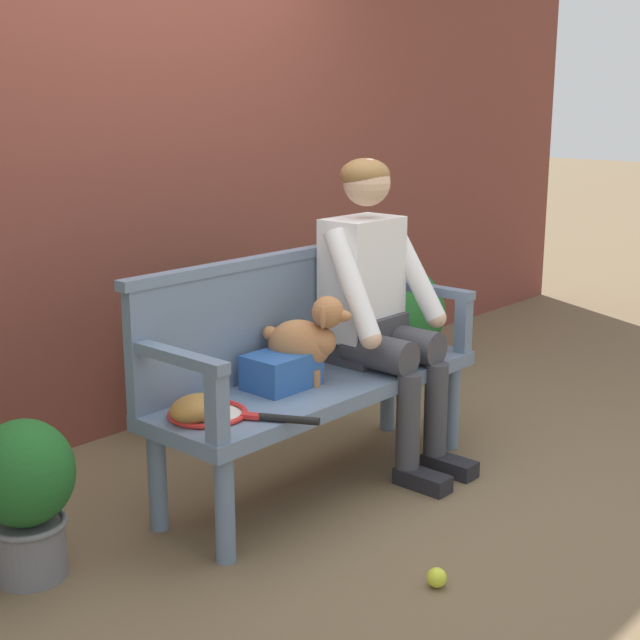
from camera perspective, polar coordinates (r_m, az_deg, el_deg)
name	(u,v)px	position (r m, az deg, el deg)	size (l,w,h in m)	color
ground_plane	(320,484)	(3.82, 0.00, -10.34)	(40.00, 40.00, 0.00)	brown
brick_garden_fence	(120,139)	(4.44, -12.58, 11.11)	(8.00, 0.30, 2.76)	brown
hedge_bush_mid_right	(216,341)	(4.50, -6.60, -1.33)	(0.77, 0.51, 0.79)	#1E5B23
hedge_bush_mid_left	(371,315)	(5.31, 3.24, 0.34)	(1.03, 0.79, 0.66)	#1E5B23
garden_bench	(320,394)	(3.68, 0.00, -4.74)	(1.56, 0.49, 0.46)	slate
bench_backrest	(282,311)	(3.73, -2.45, 0.59)	(1.60, 0.06, 0.50)	slate
bench_armrest_left_end	(193,378)	(3.05, -8.06, -3.66)	(0.06, 0.49, 0.28)	slate
bench_armrest_right_end	(442,304)	(4.12, 7.75, 0.98)	(0.06, 0.49, 0.28)	slate
person_seated	(376,301)	(3.84, 3.60, 1.22)	(0.56, 0.64, 1.33)	black
dog_on_bench	(307,339)	(3.58, -0.83, -1.23)	(0.27, 0.35, 0.36)	#AD7042
tennis_racket	(215,414)	(3.27, -6.69, -5.94)	(0.40, 0.57, 0.03)	red
baseball_glove	(196,408)	(3.23, -7.85, -5.55)	(0.22, 0.17, 0.09)	#9E6B2D
sports_bag	(282,370)	(3.55, -2.44, -3.19)	(0.28, 0.20, 0.14)	#2856A3
tennis_ball	(437,578)	(3.11, 7.41, -15.88)	(0.07, 0.07, 0.07)	#CCDB33
potted_plant	(26,491)	(3.17, -18.16, -10.24)	(0.33, 0.33, 0.55)	slate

